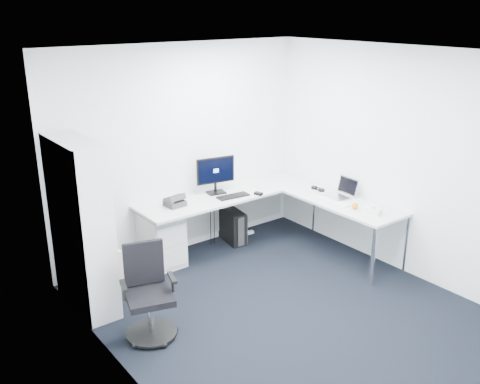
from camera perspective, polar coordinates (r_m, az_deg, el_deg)
ground at (r=5.88m, az=5.18°, el=-12.74°), size 4.20×4.20×0.00m
ceiling at (r=5.01m, az=6.12°, el=14.50°), size 4.20×4.20×0.00m
wall_back at (r=6.90m, az=-6.30°, el=4.39°), size 3.60×0.02×2.70m
wall_left at (r=4.35m, az=-12.19°, el=-5.02°), size 0.02×4.20×2.70m
wall_right at (r=6.60m, az=17.20°, el=2.93°), size 0.02×4.20×2.70m
l_desk at (r=6.96m, az=0.87°, el=-3.75°), size 2.64×1.48×0.77m
drawer_pedestal at (r=6.80m, az=-8.39°, el=-5.04°), size 0.44×0.54×0.67m
bookshelf at (r=5.81m, az=-16.57°, el=-3.54°), size 0.36×0.93×1.87m
task_chair at (r=5.32m, az=-9.66°, el=-10.74°), size 0.66×0.66×0.94m
black_pc_tower at (r=7.40m, az=-0.80°, el=-3.65°), size 0.27×0.49×0.45m
beige_pc_tower at (r=6.63m, az=-13.87°, el=-7.32°), size 0.20×0.43×0.40m
power_strip at (r=7.67m, az=0.27°, el=-4.48°), size 0.35×0.12×0.04m
monitor at (r=6.97m, az=-2.60°, el=1.82°), size 0.55×0.26×0.50m
black_keyboard at (r=6.90m, az=-0.75°, el=-0.44°), size 0.44×0.19×0.02m
mouse at (r=6.98m, az=1.98°, el=-0.16°), size 0.09×0.12×0.03m
desk_phone at (r=6.62m, az=-6.99°, el=-0.84°), size 0.23×0.23×0.15m
laptop at (r=6.95m, az=10.23°, el=0.35°), size 0.36×0.36×0.24m
white_keyboard at (r=6.83m, az=9.96°, el=-0.97°), size 0.15×0.46×0.02m
headphones at (r=7.23m, az=8.31°, el=0.42°), size 0.13×0.20×0.05m
orange_fruit at (r=6.64m, az=12.16°, el=-1.44°), size 0.08×0.08×0.08m
tissue_box at (r=6.53m, az=13.93°, el=-1.93°), size 0.16×0.23×0.07m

